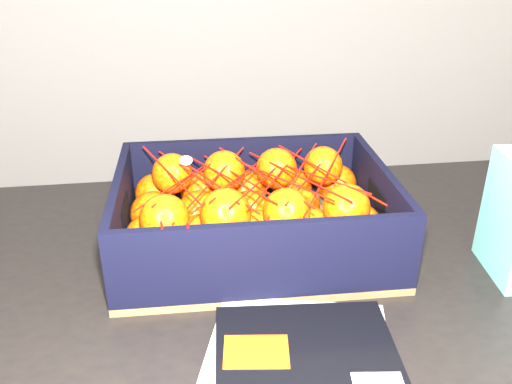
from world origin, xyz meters
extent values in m
cube|color=black|center=(0.23, 0.20, 0.73)|extent=(1.21, 0.82, 0.04)
cylinder|color=black|center=(0.78, 0.55, 0.35)|extent=(0.06, 0.06, 0.71)
cube|color=silver|center=(0.25, 0.02, 0.76)|extent=(0.26, 0.32, 0.01)
cube|color=#F4570C|center=(0.21, 0.06, 0.77)|extent=(0.08, 0.06, 0.00)
cube|color=white|center=(0.33, 0.00, 0.77)|extent=(0.06, 0.04, 0.00)
cube|color=brown|center=(0.24, 0.32, 0.76)|extent=(0.41, 0.31, 0.01)
cube|color=black|center=(0.24, 0.47, 0.81)|extent=(0.41, 0.01, 0.13)
cube|color=black|center=(0.24, 0.17, 0.81)|extent=(0.41, 0.01, 0.13)
cube|color=black|center=(0.04, 0.32, 0.81)|extent=(0.01, 0.29, 0.13)
cube|color=black|center=(0.44, 0.32, 0.81)|extent=(0.01, 0.29, 0.13)
sphere|color=#FC4F05|center=(0.08, 0.22, 0.80)|extent=(0.07, 0.07, 0.07)
sphere|color=#FC4F05|center=(0.08, 0.28, 0.80)|extent=(0.07, 0.07, 0.07)
sphere|color=#FC4F05|center=(0.08, 0.36, 0.80)|extent=(0.07, 0.07, 0.07)
sphere|color=#FC4F05|center=(0.08, 0.43, 0.80)|extent=(0.07, 0.07, 0.07)
sphere|color=#FC4F05|center=(0.16, 0.21, 0.80)|extent=(0.06, 0.06, 0.06)
sphere|color=#FC4F05|center=(0.16, 0.28, 0.80)|extent=(0.07, 0.07, 0.07)
sphere|color=#FC4F05|center=(0.15, 0.35, 0.80)|extent=(0.07, 0.07, 0.07)
sphere|color=#FC4F05|center=(0.16, 0.43, 0.80)|extent=(0.07, 0.07, 0.07)
sphere|color=#FC4F05|center=(0.23, 0.21, 0.80)|extent=(0.07, 0.07, 0.07)
sphere|color=#FC4F05|center=(0.24, 0.28, 0.80)|extent=(0.07, 0.07, 0.07)
sphere|color=#FC4F05|center=(0.23, 0.36, 0.80)|extent=(0.06, 0.06, 0.06)
sphere|color=#FC4F05|center=(0.24, 0.43, 0.80)|extent=(0.07, 0.07, 0.07)
sphere|color=#FC4F05|center=(0.32, 0.21, 0.80)|extent=(0.07, 0.07, 0.07)
sphere|color=#FC4F05|center=(0.32, 0.28, 0.80)|extent=(0.07, 0.07, 0.07)
sphere|color=#FC4F05|center=(0.31, 0.35, 0.80)|extent=(0.07, 0.07, 0.07)
sphere|color=#FC4F05|center=(0.32, 0.43, 0.80)|extent=(0.07, 0.07, 0.07)
sphere|color=#FC4F05|center=(0.40, 0.21, 0.80)|extent=(0.06, 0.06, 0.06)
sphere|color=#FC4F05|center=(0.40, 0.29, 0.80)|extent=(0.07, 0.07, 0.07)
sphere|color=#FC4F05|center=(0.39, 0.35, 0.80)|extent=(0.07, 0.07, 0.07)
sphere|color=#FC4F05|center=(0.40, 0.43, 0.80)|extent=(0.07, 0.07, 0.07)
sphere|color=#FC4F05|center=(0.11, 0.24, 0.85)|extent=(0.07, 0.07, 0.07)
sphere|color=#FC4F05|center=(0.11, 0.39, 0.85)|extent=(0.07, 0.07, 0.07)
sphere|color=#FC4F05|center=(0.19, 0.25, 0.85)|extent=(0.07, 0.07, 0.07)
sphere|color=#FC4F05|center=(0.20, 0.39, 0.85)|extent=(0.07, 0.07, 0.07)
sphere|color=#FC4F05|center=(0.27, 0.25, 0.85)|extent=(0.07, 0.07, 0.07)
sphere|color=#FC4F05|center=(0.28, 0.39, 0.85)|extent=(0.07, 0.07, 0.07)
sphere|color=#FC4F05|center=(0.36, 0.25, 0.85)|extent=(0.07, 0.07, 0.07)
sphere|color=#FC4F05|center=(0.36, 0.40, 0.85)|extent=(0.07, 0.07, 0.07)
cylinder|color=red|center=(0.12, 0.32, 0.87)|extent=(0.12, 0.21, 0.04)
cylinder|color=red|center=(0.15, 0.33, 0.87)|extent=(0.12, 0.22, 0.01)
cylinder|color=red|center=(0.17, 0.31, 0.87)|extent=(0.12, 0.22, 0.00)
cylinder|color=red|center=(0.20, 0.32, 0.87)|extent=(0.12, 0.22, 0.02)
cylinder|color=red|center=(0.22, 0.33, 0.86)|extent=(0.12, 0.22, 0.01)
cylinder|color=red|center=(0.25, 0.32, 0.87)|extent=(0.12, 0.22, 0.01)
cylinder|color=red|center=(0.27, 0.31, 0.87)|extent=(0.12, 0.22, 0.03)
cylinder|color=red|center=(0.30, 0.32, 0.87)|extent=(0.12, 0.22, 0.01)
cylinder|color=red|center=(0.32, 0.31, 0.87)|extent=(0.12, 0.21, 0.04)
cylinder|color=red|center=(0.35, 0.32, 0.87)|extent=(0.12, 0.22, 0.01)
cylinder|color=red|center=(0.12, 0.33, 0.86)|extent=(0.12, 0.22, 0.02)
cylinder|color=red|center=(0.15, 0.33, 0.87)|extent=(0.12, 0.22, 0.02)
cylinder|color=red|center=(0.17, 0.32, 0.87)|extent=(0.12, 0.22, 0.02)
cylinder|color=red|center=(0.20, 0.31, 0.86)|extent=(0.12, 0.22, 0.03)
cylinder|color=red|center=(0.22, 0.33, 0.87)|extent=(0.12, 0.21, 0.03)
cylinder|color=red|center=(0.25, 0.31, 0.87)|extent=(0.12, 0.22, 0.03)
cylinder|color=red|center=(0.27, 0.33, 0.87)|extent=(0.12, 0.22, 0.00)
cylinder|color=red|center=(0.30, 0.32, 0.86)|extent=(0.12, 0.22, 0.03)
cylinder|color=red|center=(0.32, 0.32, 0.87)|extent=(0.12, 0.22, 0.02)
cylinder|color=red|center=(0.35, 0.32, 0.87)|extent=(0.12, 0.21, 0.03)
cylinder|color=red|center=(0.11, 0.18, 0.85)|extent=(0.00, 0.03, 0.09)
cylinder|color=red|center=(0.14, 0.18, 0.85)|extent=(0.01, 0.04, 0.08)
camera|label=1|loc=(0.15, -0.42, 1.21)|focal=38.33mm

